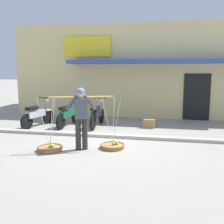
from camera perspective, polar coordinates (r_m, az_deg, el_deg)
ground_plane at (r=7.95m, az=-2.39°, el=-6.69°), size 90.00×90.00×0.00m
sidewalk_curb at (r=8.59m, az=-1.29°, el=-5.12°), size 20.00×0.24×0.10m
fruit_vendor at (r=7.14m, az=-6.71°, el=-0.52°), size 1.63×0.58×1.70m
fruit_basket_left_side at (r=7.40m, az=0.13°, el=-7.32°), size 0.69×0.69×1.45m
fruit_basket_right_side at (r=7.39m, az=-13.25°, el=-7.58°), size 0.69×0.69×1.45m
motorcycle_nearest_shop at (r=10.46m, az=-15.90°, el=-0.62°), size 0.61×1.79×1.09m
motorcycle_second_in_row at (r=10.27m, az=-9.53°, el=-0.58°), size 0.54×1.82×1.09m
motorcycle_third_in_row at (r=10.05m, az=-3.27°, el=-0.68°), size 0.54×1.82×1.09m
storefront_building at (r=14.28m, az=9.06°, el=8.80°), size 13.00×6.00×4.20m
wooden_crate at (r=10.08m, az=8.09°, el=-2.42°), size 0.44×0.36×0.32m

